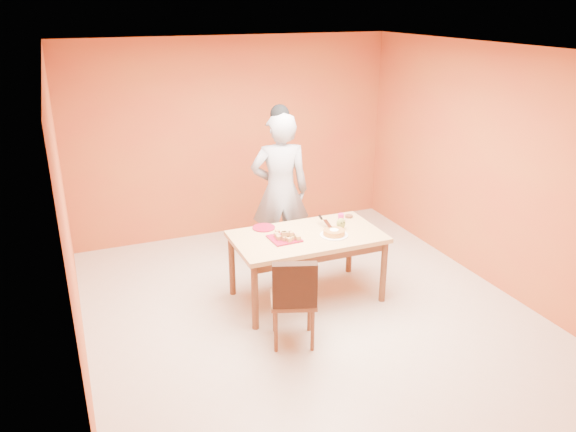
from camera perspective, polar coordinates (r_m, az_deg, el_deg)
name	(u,v)px	position (r m, az deg, el deg)	size (l,w,h in m)	color
floor	(308,311)	(6.11, 2.01, -9.62)	(5.00, 5.00, 0.00)	beige
ceiling	(311,50)	(5.26, 2.40, 16.53)	(5.00, 5.00, 0.00)	white
wall_back	(234,138)	(7.80, -5.49, 7.90)	(4.50, 4.50, 0.00)	#B56229
wall_left	(67,224)	(5.09, -21.56, -0.79)	(5.00, 5.00, 0.00)	#B56229
wall_right	(491,168)	(6.75, 19.92, 4.65)	(5.00, 5.00, 0.00)	#B56229
dining_table	(307,243)	(6.07, 1.96, -2.73)	(1.60, 0.90, 0.76)	tan
dining_chair	(294,298)	(5.36, 0.61, -8.30)	(0.56, 0.62, 0.94)	brown
pastry_pile	(284,234)	(5.89, -0.37, -1.83)	(0.27, 0.27, 0.09)	tan
person	(280,191)	(6.76, -0.80, 2.52)	(0.70, 0.46, 1.93)	gray
pastry_platter	(284,239)	(5.91, -0.37, -2.30)	(0.30, 0.30, 0.02)	maroon
red_dinner_plate	(264,228)	(6.20, -2.48, -1.19)	(0.25, 0.25, 0.02)	maroon
white_cake_plate	(334,235)	(6.03, 4.69, -1.95)	(0.30, 0.30, 0.01)	white
sponge_cake	(334,232)	(6.01, 4.70, -1.67)	(0.23, 0.23, 0.05)	gold
cake_server	(328,224)	(6.15, 4.04, -0.77)	(0.05, 0.25, 0.01)	silver
egg_ornament	(341,224)	(6.18, 5.40, -0.78)	(0.10, 0.08, 0.13)	olive
magenta_glass	(341,218)	(6.39, 5.39, -0.18)	(0.07, 0.07, 0.10)	#CE1E6E
checker_tin	(349,216)	(6.54, 6.20, -0.03)	(0.09, 0.09, 0.03)	#351A0E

